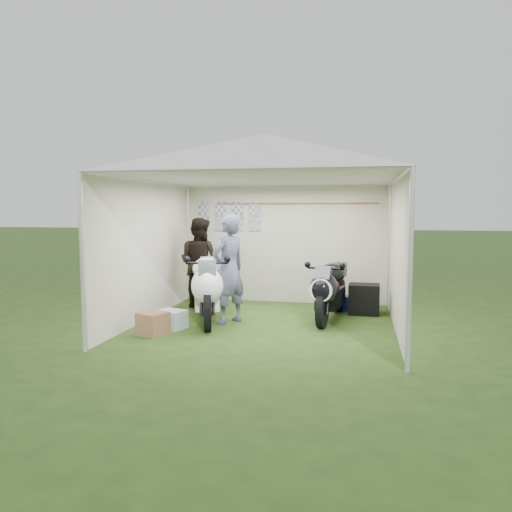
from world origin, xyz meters
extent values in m
plane|color=#273D16|center=(0.00, 0.00, 0.00)|extent=(80.00, 80.00, 0.00)
cylinder|color=silver|center=(-2.00, -2.00, 1.15)|extent=(0.06, 0.06, 2.30)
cylinder|color=silver|center=(2.00, -2.00, 1.15)|extent=(0.06, 0.06, 2.30)
cylinder|color=silver|center=(-2.00, 2.00, 1.15)|extent=(0.06, 0.06, 2.30)
cylinder|color=silver|center=(2.00, 2.00, 1.15)|extent=(0.06, 0.06, 2.30)
cube|color=silver|center=(0.00, 2.00, 1.15)|extent=(4.00, 0.02, 2.30)
cube|color=silver|center=(-2.00, 0.00, 1.15)|extent=(0.02, 4.00, 2.30)
cube|color=silver|center=(2.00, 0.00, 1.15)|extent=(0.02, 4.00, 2.30)
pyramid|color=silver|center=(0.00, 0.00, 2.65)|extent=(5.66, 5.66, 0.70)
cube|color=#99A5B7|center=(-1.65, 1.98, 1.85)|extent=(0.22, 0.02, 0.28)
cube|color=#99A5B7|center=(-1.30, 1.98, 1.85)|extent=(0.22, 0.02, 0.28)
cube|color=#99A5B7|center=(-0.95, 1.98, 1.85)|extent=(0.22, 0.01, 0.28)
cube|color=#99A5B7|center=(-0.60, 1.98, 1.85)|extent=(0.22, 0.01, 0.28)
cube|color=#99A5B7|center=(-1.65, 1.98, 1.55)|extent=(0.22, 0.02, 0.28)
cube|color=#99A5B7|center=(-1.30, 1.98, 1.55)|extent=(0.22, 0.01, 0.28)
cube|color=#99A5B7|center=(-0.95, 1.98, 1.55)|extent=(0.22, 0.02, 0.28)
cube|color=#99A5B7|center=(-0.60, 1.98, 1.55)|extent=(0.22, 0.01, 0.28)
cylinder|color=#D8590C|center=(0.20, 1.97, 1.95)|extent=(3.20, 0.02, 0.02)
cylinder|color=black|center=(-0.77, -0.64, 0.33)|extent=(0.30, 0.66, 0.66)
cylinder|color=black|center=(-1.23, 0.82, 0.33)|extent=(0.35, 0.68, 0.66)
cube|color=white|center=(-0.98, 0.04, 0.42)|extent=(0.67, 1.10, 0.33)
ellipsoid|color=white|center=(-0.80, -0.54, 0.68)|extent=(0.67, 0.77, 0.55)
ellipsoid|color=white|center=(-1.02, 0.14, 0.85)|extent=(0.66, 0.79, 0.39)
cube|color=black|center=(-1.15, 0.56, 0.79)|extent=(0.47, 0.71, 0.15)
cube|color=white|center=(-1.25, 0.90, 0.88)|extent=(0.33, 0.39, 0.20)
cube|color=black|center=(-1.11, 0.45, 0.60)|extent=(0.28, 0.61, 0.11)
cube|color=#3F474C|center=(-0.77, -0.66, 0.96)|extent=(0.30, 0.23, 0.23)
cylinder|color=black|center=(0.90, -0.09, 0.29)|extent=(0.18, 0.60, 0.59)
cylinder|color=black|center=(1.10, 1.27, 0.29)|extent=(0.23, 0.60, 0.59)
cube|color=black|center=(0.99, 0.54, 0.37)|extent=(0.46, 0.97, 0.29)
ellipsoid|color=black|center=(0.92, 0.00, 0.61)|extent=(0.52, 0.65, 0.49)
ellipsoid|color=black|center=(1.01, 0.64, 0.77)|extent=(0.51, 0.66, 0.35)
cube|color=black|center=(1.06, 1.03, 0.71)|extent=(0.34, 0.62, 0.14)
cube|color=black|center=(1.11, 1.35, 0.79)|extent=(0.26, 0.32, 0.18)
cube|color=maroon|center=(1.05, 0.93, 0.54)|extent=(0.17, 0.55, 0.10)
cube|color=#3F474C|center=(0.90, -0.11, 0.87)|extent=(0.25, 0.17, 0.21)
cylinder|color=white|center=(0.89, -0.21, 0.61)|extent=(0.35, 0.07, 0.35)
cube|color=#1220A9|center=(1.11, 1.37, 0.13)|extent=(0.39, 0.27, 0.27)
imported|color=black|center=(-1.50, 1.17, 0.84)|extent=(0.96, 0.84, 1.68)
imported|color=slate|center=(-0.60, -0.02, 0.88)|extent=(0.70, 0.76, 1.75)
cube|color=black|center=(1.54, 1.12, 0.26)|extent=(0.54, 0.44, 0.53)
cube|color=silver|center=(-1.38, -0.58, 0.14)|extent=(0.51, 0.46, 0.28)
cube|color=brown|center=(-1.50, -1.00, 0.16)|extent=(0.48, 0.48, 0.33)
camera|label=1|loc=(1.44, -7.72, 1.82)|focal=35.00mm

